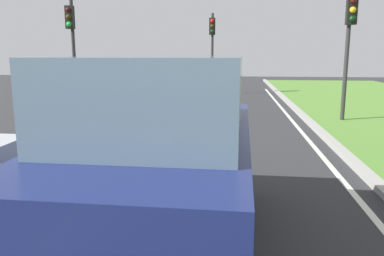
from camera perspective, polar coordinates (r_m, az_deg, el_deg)
The scene contains 8 objects.
ground_plane at distance 10.23m, azimuth -2.85°, elevation -2.19°, with size 60.00×60.00×0.00m, color #2D2D30.
lane_line_center at distance 10.36m, azimuth -6.68°, elevation -2.07°, with size 0.12×32.00×0.01m, color silver.
lane_line_right_edge at distance 10.30m, azimuth 17.36°, elevation -2.57°, with size 0.12×32.00×0.01m, color silver.
curb_right at distance 10.40m, azimuth 20.09°, elevation -2.29°, with size 0.24×48.00×0.12m, color #9E9B93.
car_suv_ahead at distance 4.43m, azimuth -4.17°, elevation -4.15°, with size 2.05×4.54×2.28m.
traffic_light_near_right at distance 14.11m, azimuth 22.00°, elevation 12.81°, with size 0.32×0.50×4.48m.
traffic_light_overhead_left at distance 16.96m, azimuth -17.16°, elevation 12.74°, with size 0.32×0.50×4.47m.
traffic_light_far_median at distance 22.02m, azimuth 2.97°, elevation 12.69°, with size 0.32×0.50×4.46m.
Camera 1 is at (1.58, 4.17, 2.31)m, focal length 36.52 mm.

